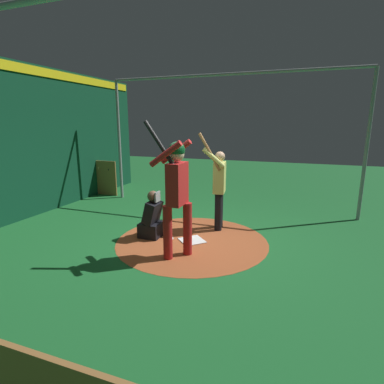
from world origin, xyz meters
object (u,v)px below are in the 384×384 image
at_px(batter, 177,188).
at_px(baseball_2, 172,239).
at_px(home_plate, 192,240).
at_px(visitor, 219,185).
at_px(baseball_1, 167,221).
at_px(bat_rack, 102,179).
at_px(baseball_0, 190,236).
at_px(catcher, 153,219).

height_order(batter, baseball_2, batter).
bearing_deg(baseball_2, home_plate, 18.57).
height_order(home_plate, visitor, visitor).
height_order(baseball_1, baseball_2, same).
bearing_deg(batter, baseball_2, 121.78).
height_order(visitor, bat_rack, visitor).
height_order(baseball_0, baseball_1, same).
relative_size(home_plate, baseball_0, 5.68).
distance_m(home_plate, baseball_1, 1.21).
relative_size(catcher, bat_rack, 0.87).
relative_size(catcher, baseball_1, 12.46).
height_order(catcher, baseball_1, catcher).
height_order(catcher, visitor, visitor).
bearing_deg(catcher, home_plate, 3.22).
height_order(bat_rack, baseball_2, bat_rack).
relative_size(visitor, baseball_2, 26.99).
height_order(visitor, baseball_0, visitor).
bearing_deg(visitor, bat_rack, 148.44).
bearing_deg(baseball_1, batter, -60.00).
relative_size(home_plate, baseball_2, 5.68).
distance_m(batter, baseball_2, 1.32).
bearing_deg(baseball_1, baseball_0, -41.27).
bearing_deg(home_plate, bat_rack, 146.07).
bearing_deg(bat_rack, home_plate, -33.93).
distance_m(catcher, visitor, 1.50).
distance_m(baseball_1, baseball_2, 1.08).
height_order(home_plate, baseball_0, baseball_0).
relative_size(catcher, visitor, 0.46).
bearing_deg(batter, bat_rack, 139.54).
xyz_separation_m(home_plate, visitor, (0.28, 0.84, 0.93)).
bearing_deg(bat_rack, baseball_0, -33.28).
distance_m(home_plate, baseball_0, 0.16).
bearing_deg(catcher, visitor, 39.53).
relative_size(batter, baseball_2, 29.98).
height_order(visitor, baseball_1, visitor).
bearing_deg(visitor, catcher, -148.77).
bearing_deg(batter, baseball_1, 120.00).
height_order(catcher, baseball_2, catcher).
bearing_deg(baseball_0, baseball_2, -137.42).
xyz_separation_m(batter, bat_rack, (-3.94, 3.36, -0.68)).
xyz_separation_m(visitor, baseball_1, (-1.17, -0.02, -0.90)).
bearing_deg(home_plate, catcher, -176.78).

